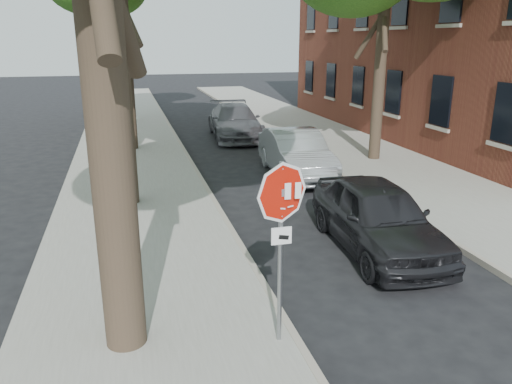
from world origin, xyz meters
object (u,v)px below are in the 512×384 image
stop_sign (281,219)px  car_c (235,121)px  car_a (377,216)px  car_b (296,154)px

stop_sign → car_c: bearing=79.8°
car_a → car_b: car_b is taller
car_a → car_c: size_ratio=0.85×
car_a → car_b: size_ratio=0.96×
stop_sign → car_c: 16.01m
stop_sign → car_c: size_ratio=0.52×
stop_sign → car_b: stop_sign is taller
car_b → stop_sign: bearing=-107.4°
car_c → car_b: bearing=-81.8°
stop_sign → car_a: 4.29m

